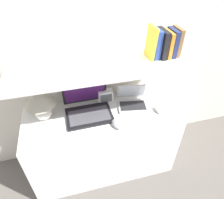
# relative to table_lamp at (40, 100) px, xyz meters

# --- Properties ---
(ground_plane) EXTENTS (12.00, 12.00, 0.00)m
(ground_plane) POSITION_rel_table_lamp_xyz_m (0.47, -0.34, -0.90)
(ground_plane) COLOR #56514C
(wall_back) EXTENTS (6.00, 0.05, 2.40)m
(wall_back) POSITION_rel_table_lamp_xyz_m (0.47, 0.24, 0.30)
(wall_back) COLOR silver
(wall_back) RESTS_ON ground_plane
(desk) EXTENTS (1.32, 0.52, 0.71)m
(desk) POSITION_rel_table_lamp_xyz_m (0.47, -0.08, -0.54)
(desk) COLOR white
(desk) RESTS_ON ground_plane
(back_riser) EXTENTS (1.32, 0.04, 1.13)m
(back_riser) POSITION_rel_table_lamp_xyz_m (0.47, 0.20, -0.33)
(back_riser) COLOR silver
(back_riser) RESTS_ON ground_plane
(shelf) EXTENTS (1.32, 0.47, 0.03)m
(shelf) POSITION_rel_table_lamp_xyz_m (0.47, -0.02, 0.25)
(shelf) COLOR white
(shelf) RESTS_ON back_riser
(table_lamp) EXTENTS (0.25, 0.25, 0.29)m
(table_lamp) POSITION_rel_table_lamp_xyz_m (0.00, 0.00, 0.00)
(table_lamp) COLOR white
(table_lamp) RESTS_ON desk
(laptop_large) EXTENTS (0.38, 0.33, 0.29)m
(laptop_large) POSITION_rel_table_lamp_xyz_m (0.36, -0.02, -0.13)
(laptop_large) COLOR black
(laptop_large) RESTS_ON desk
(laptop_small) EXTENTS (0.29, 0.27, 0.17)m
(laptop_small) POSITION_rel_table_lamp_xyz_m (0.76, -0.02, -0.15)
(laptop_small) COLOR silver
(laptop_small) RESTS_ON desk
(computer_mouse) EXTENTS (0.09, 0.13, 0.04)m
(computer_mouse) POSITION_rel_table_lamp_xyz_m (0.55, -0.24, -0.17)
(computer_mouse) COLOR #99999E
(computer_mouse) RESTS_ON desk
(second_mouse) EXTENTS (0.07, 0.11, 0.04)m
(second_mouse) POSITION_rel_table_lamp_xyz_m (0.95, -0.16, -0.17)
(second_mouse) COLOR white
(second_mouse) RESTS_ON desk
(router_box) EXTENTS (0.13, 0.07, 0.12)m
(router_box) POSITION_rel_table_lamp_xyz_m (0.54, 0.09, -0.13)
(router_box) COLOR white
(router_box) RESTS_ON desk
(book_brown) EXTENTS (0.03, 0.14, 0.21)m
(book_brown) POSITION_rel_table_lamp_xyz_m (1.08, -0.02, 0.37)
(book_brown) COLOR brown
(book_brown) RESTS_ON shelf
(book_navy) EXTENTS (0.04, 0.15, 0.20)m
(book_navy) POSITION_rel_table_lamp_xyz_m (1.05, -0.02, 0.36)
(book_navy) COLOR navy
(book_navy) RESTS_ON shelf
(book_orange) EXTENTS (0.03, 0.16, 0.20)m
(book_orange) POSITION_rel_table_lamp_xyz_m (1.01, -0.02, 0.36)
(book_orange) COLOR orange
(book_orange) RESTS_ON shelf
(book_black) EXTENTS (0.04, 0.16, 0.21)m
(book_black) POSITION_rel_table_lamp_xyz_m (0.96, -0.02, 0.36)
(book_black) COLOR black
(book_black) RESTS_ON shelf
(book_blue) EXTENTS (0.04, 0.13, 0.22)m
(book_blue) POSITION_rel_table_lamp_xyz_m (0.91, -0.02, 0.37)
(book_blue) COLOR #284293
(book_blue) RESTS_ON shelf
(book_yellow) EXTENTS (0.03, 0.14, 0.24)m
(book_yellow) POSITION_rel_table_lamp_xyz_m (0.87, -0.02, 0.38)
(book_yellow) COLOR gold
(book_yellow) RESTS_ON shelf
(shelf_gadget) EXTENTS (0.06, 0.05, 0.08)m
(shelf_gadget) POSITION_rel_table_lamp_xyz_m (-0.05, -0.02, 0.30)
(shelf_gadget) COLOR #99999E
(shelf_gadget) RESTS_ON shelf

